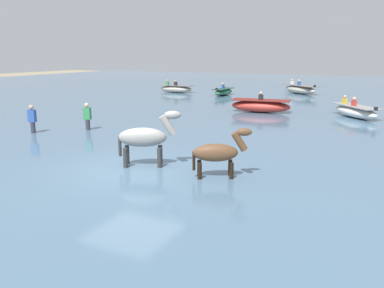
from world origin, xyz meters
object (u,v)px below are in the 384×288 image
(horse_trailing_bay, at_px, (218,154))
(boat_near_port, at_px, (355,111))
(boat_distant_west, at_px, (261,106))
(person_wading_mid, at_px, (33,122))
(boat_mid_channel, at_px, (223,92))
(person_wading_close, at_px, (88,120))
(boat_far_inshore, at_px, (176,89))
(boat_distant_east, at_px, (300,89))
(horse_lead_grey, at_px, (145,139))

(horse_trailing_bay, height_order, boat_near_port, horse_trailing_bay)
(boat_distant_west, bearing_deg, person_wading_mid, -123.39)
(boat_mid_channel, bearing_deg, person_wading_close, -88.78)
(boat_far_inshore, distance_m, boat_distant_west, 13.09)
(horse_trailing_bay, xyz_separation_m, boat_far_inshore, (-13.06, 20.72, -0.34))
(horse_trailing_bay, relative_size, boat_near_port, 0.55)
(boat_mid_channel, relative_size, boat_distant_east, 0.73)
(boat_mid_channel, distance_m, boat_distant_east, 6.89)
(horse_lead_grey, height_order, boat_distant_west, horse_lead_grey)
(boat_far_inshore, xyz_separation_m, person_wading_close, (5.00, -17.01, 0.15))
(boat_distant_west, distance_m, boat_distant_east, 12.17)
(boat_distant_east, bearing_deg, horse_lead_grey, -88.56)
(horse_trailing_bay, bearing_deg, person_wading_close, 155.29)
(boat_near_port, distance_m, person_wading_close, 14.13)
(boat_mid_channel, bearing_deg, horse_lead_grey, -73.69)
(boat_far_inshore, xyz_separation_m, boat_mid_channel, (4.64, -0.24, -0.04))
(horse_lead_grey, bearing_deg, boat_mid_channel, 106.31)
(person_wading_close, bearing_deg, boat_distant_west, 59.27)
(horse_lead_grey, relative_size, horse_trailing_bay, 1.17)
(boat_distant_west, bearing_deg, boat_distant_east, 91.44)
(horse_trailing_bay, height_order, boat_far_inshore, horse_trailing_bay)
(boat_distant_west, bearing_deg, horse_trailing_bay, -77.70)
(boat_far_inshore, bearing_deg, boat_near_port, -25.95)
(boat_near_port, bearing_deg, horse_trailing_bay, -100.40)
(horse_lead_grey, relative_size, boat_distant_east, 0.56)
(horse_trailing_bay, distance_m, boat_near_port, 13.41)
(horse_lead_grey, height_order, person_wading_close, horse_lead_grey)
(horse_trailing_bay, height_order, person_wading_close, horse_trailing_bay)
(horse_trailing_bay, xyz_separation_m, boat_distant_east, (-3.06, 24.81, -0.30))
(horse_lead_grey, xyz_separation_m, horse_trailing_bay, (2.44, -0.03, -0.19))
(horse_trailing_bay, distance_m, boat_distant_west, 12.94)
(boat_mid_channel, xyz_separation_m, person_wading_mid, (-1.30, -18.40, 0.19))
(boat_mid_channel, height_order, person_wading_close, person_wading_close)
(boat_far_inshore, bearing_deg, boat_distant_west, -38.08)
(boat_near_port, bearing_deg, boat_distant_west, -174.04)
(horse_trailing_bay, relative_size, boat_mid_channel, 0.65)
(horse_lead_grey, height_order, boat_mid_channel, horse_lead_grey)
(horse_lead_grey, relative_size, boat_near_port, 0.65)
(boat_distant_west, xyz_separation_m, boat_mid_channel, (-5.67, 7.83, -0.09))
(boat_distant_east, relative_size, person_wading_mid, 2.30)
(horse_lead_grey, bearing_deg, boat_distant_east, 91.44)
(boat_distant_west, xyz_separation_m, boat_near_port, (5.18, 0.54, -0.05))
(boat_near_port, relative_size, boat_distant_east, 0.87)
(horse_lead_grey, xyz_separation_m, boat_near_port, (4.86, 13.15, -0.53))
(horse_lead_grey, distance_m, boat_near_port, 14.03)
(boat_far_inshore, relative_size, boat_distant_east, 0.84)
(horse_trailing_bay, relative_size, person_wading_close, 1.10)
(boat_mid_channel, bearing_deg, boat_far_inshore, 177.02)
(horse_trailing_bay, bearing_deg, horse_lead_grey, 179.18)
(horse_lead_grey, height_order, horse_trailing_bay, horse_lead_grey)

